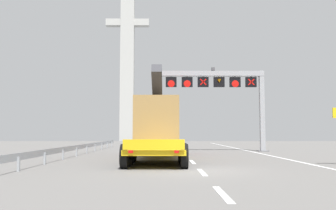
{
  "coord_description": "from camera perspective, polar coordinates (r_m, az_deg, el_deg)",
  "views": [
    {
      "loc": [
        -1.19,
        -15.47,
        1.59
      ],
      "look_at": [
        -0.99,
        11.33,
        3.69
      ],
      "focal_mm": 38.4,
      "sensor_mm": 36.0,
      "label": 1
    }
  ],
  "objects": [
    {
      "name": "overhead_lane_gantry",
      "position": [
        32.13,
        9.06,
        2.84
      ],
      "size": [
        9.59,
        0.9,
        7.38
      ],
      "color": "#9EA0A5",
      "rests_on": "ground"
    },
    {
      "name": "edge_line_right",
      "position": [
        28.49,
        14.74,
        -7.52
      ],
      "size": [
        0.2,
        63.0,
        0.01
      ],
      "primitive_type": "cube",
      "color": "silver",
      "rests_on": "ground"
    },
    {
      "name": "heavy_haul_truck_yellow",
      "position": [
        23.63,
        -1.49,
        -3.51
      ],
      "size": [
        3.07,
        14.08,
        5.3
      ],
      "color": "yellow",
      "rests_on": "ground"
    },
    {
      "name": "lane_markings",
      "position": [
        30.43,
        2.4,
        -7.46
      ],
      "size": [
        0.2,
        44.36,
        0.01
      ],
      "color": "silver",
      "rests_on": "ground"
    },
    {
      "name": "guardrail_left",
      "position": [
        28.84,
        -12.84,
        -6.41
      ],
      "size": [
        0.13,
        29.38,
        0.76
      ],
      "color": "#999EA3",
      "rests_on": "ground"
    },
    {
      "name": "bridge_pylon_distant",
      "position": [
        76.6,
        -6.44,
        9.68
      ],
      "size": [
        9.0,
        2.0,
        39.8
      ],
      "color": "#B7B7B2",
      "rests_on": "ground"
    },
    {
      "name": "ground",
      "position": [
        15.6,
        4.02,
        -10.32
      ],
      "size": [
        112.0,
        112.0,
        0.0
      ],
      "primitive_type": "plane",
      "color": "slate"
    }
  ]
}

